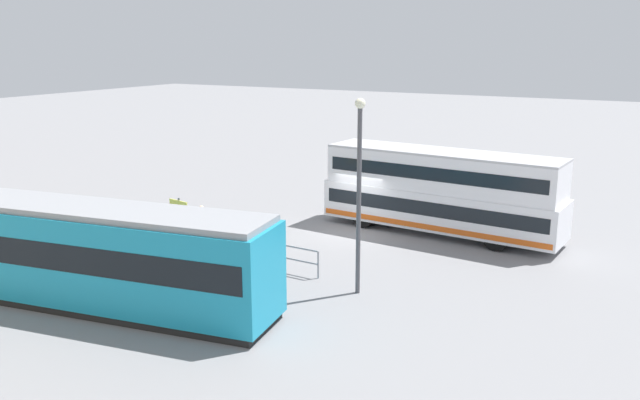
% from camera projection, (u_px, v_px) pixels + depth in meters
% --- Properties ---
extents(ground_plane, '(160.00, 160.00, 0.00)m').
position_uv_depth(ground_plane, '(350.00, 232.00, 30.51)').
color(ground_plane, gray).
extents(double_decker_bus, '(11.22, 3.48, 3.84)m').
position_uv_depth(double_decker_bus, '(441.00, 192.00, 29.88)').
color(double_decker_bus, white).
rests_on(double_decker_bus, ground).
extents(tram_yellow, '(14.00, 4.59, 3.43)m').
position_uv_depth(tram_yellow, '(81.00, 253.00, 21.88)').
color(tram_yellow, teal).
rests_on(tram_yellow, ground).
extents(pedestrian_near_railing, '(0.40, 0.40, 1.59)m').
position_uv_depth(pedestrian_near_railing, '(202.00, 220.00, 29.11)').
color(pedestrian_near_railing, '#33384C').
rests_on(pedestrian_near_railing, ground).
extents(pedestrian_crossing, '(0.41, 0.41, 1.74)m').
position_uv_depth(pedestrian_crossing, '(224.00, 261.00, 23.42)').
color(pedestrian_crossing, '#33384C').
rests_on(pedestrian_crossing, ground).
extents(pedestrian_railing, '(7.25, 0.42, 1.08)m').
position_uv_depth(pedestrian_railing, '(242.00, 244.00, 26.24)').
color(pedestrian_railing, gray).
rests_on(pedestrian_railing, ground).
extents(info_sign, '(1.10, 0.27, 2.31)m').
position_uv_depth(info_sign, '(179.00, 215.00, 27.38)').
color(info_sign, slate).
rests_on(info_sign, ground).
extents(street_lamp, '(0.36, 0.36, 6.83)m').
position_uv_depth(street_lamp, '(359.00, 182.00, 22.24)').
color(street_lamp, '#4C4C51').
rests_on(street_lamp, ground).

